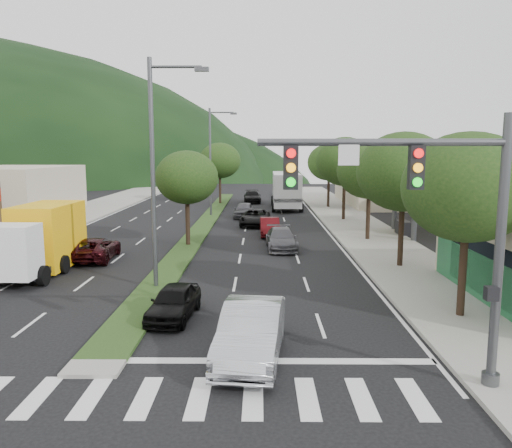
{
  "coord_description": "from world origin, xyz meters",
  "views": [
    {
      "loc": [
        4.68,
        -13.66,
        6.09
      ],
      "look_at": [
        4.43,
        13.63,
        2.09
      ],
      "focal_mm": 35.0,
      "sensor_mm": 36.0,
      "label": 1
    }
  ],
  "objects_px": {
    "tree_r_d": "(345,162)",
    "tree_r_e": "(329,162)",
    "car_queue_a": "(174,302)",
    "suv_maroon": "(95,249)",
    "box_truck": "(41,241)",
    "car_queue_b": "(281,239)",
    "tree_med_far": "(220,161)",
    "car_queue_f": "(252,197)",
    "motorhome": "(286,190)",
    "traffic_signal": "(439,211)",
    "tree_r_a": "(468,187)",
    "sedan_silver": "(252,331)",
    "tree_r_c": "(370,171)",
    "car_queue_e": "(244,210)",
    "car_queue_d": "(255,218)",
    "streetlight_near": "(157,163)",
    "tree_r_b": "(404,172)",
    "streetlight_mid": "(212,157)",
    "car_queue_c": "(270,227)"
  },
  "relations": [
    {
      "from": "tree_med_far",
      "to": "car_queue_f",
      "type": "bearing_deg",
      "value": 22.55
    },
    {
      "from": "tree_r_c",
      "to": "tree_r_d",
      "type": "relative_size",
      "value": 0.9
    },
    {
      "from": "car_queue_a",
      "to": "box_truck",
      "type": "relative_size",
      "value": 0.52
    },
    {
      "from": "traffic_signal",
      "to": "tree_r_c",
      "type": "relative_size",
      "value": 1.08
    },
    {
      "from": "tree_r_d",
      "to": "tree_med_far",
      "type": "xyz_separation_m",
      "value": [
        -12.0,
        14.0,
        -0.17
      ]
    },
    {
      "from": "tree_r_e",
      "to": "car_queue_f",
      "type": "relative_size",
      "value": 1.39
    },
    {
      "from": "car_queue_a",
      "to": "car_queue_e",
      "type": "distance_m",
      "value": 28.11
    },
    {
      "from": "traffic_signal",
      "to": "sedan_silver",
      "type": "xyz_separation_m",
      "value": [
        -4.61,
        2.02,
        -3.84
      ]
    },
    {
      "from": "tree_r_d",
      "to": "motorhome",
      "type": "height_order",
      "value": "tree_r_d"
    },
    {
      "from": "streetlight_near",
      "to": "car_queue_c",
      "type": "xyz_separation_m",
      "value": [
        5.15,
        14.07,
        -4.94
      ]
    },
    {
      "from": "tree_r_b",
      "to": "tree_r_c",
      "type": "height_order",
      "value": "tree_r_b"
    },
    {
      "from": "box_truck",
      "to": "motorhome",
      "type": "height_order",
      "value": "motorhome"
    },
    {
      "from": "tree_r_e",
      "to": "sedan_silver",
      "type": "xyz_separation_m",
      "value": [
        -7.58,
        -39.52,
        -4.08
      ]
    },
    {
      "from": "traffic_signal",
      "to": "tree_r_a",
      "type": "distance_m",
      "value": 6.29
    },
    {
      "from": "car_queue_c",
      "to": "tree_r_a",
      "type": "bearing_deg",
      "value": -71.23
    },
    {
      "from": "car_queue_b",
      "to": "streetlight_mid",
      "type": "bearing_deg",
      "value": 107.42
    },
    {
      "from": "sedan_silver",
      "to": "tree_r_c",
      "type": "bearing_deg",
      "value": 74.92
    },
    {
      "from": "tree_r_b",
      "to": "suv_maroon",
      "type": "bearing_deg",
      "value": 173.64
    },
    {
      "from": "car_queue_a",
      "to": "car_queue_d",
      "type": "height_order",
      "value": "car_queue_d"
    },
    {
      "from": "tree_r_c",
      "to": "motorhome",
      "type": "xyz_separation_m",
      "value": [
        -4.57,
        19.57,
        -2.73
      ]
    },
    {
      "from": "sedan_silver",
      "to": "suv_maroon",
      "type": "distance_m",
      "value": 16.16
    },
    {
      "from": "sedan_silver",
      "to": "motorhome",
      "type": "distance_m",
      "value": 39.22
    },
    {
      "from": "tree_r_b",
      "to": "streetlight_mid",
      "type": "relative_size",
      "value": 0.69
    },
    {
      "from": "traffic_signal",
      "to": "tree_r_d",
      "type": "height_order",
      "value": "tree_r_d"
    },
    {
      "from": "tree_r_b",
      "to": "tree_r_c",
      "type": "distance_m",
      "value": 8.01
    },
    {
      "from": "tree_r_b",
      "to": "car_queue_a",
      "type": "relative_size",
      "value": 1.92
    },
    {
      "from": "tree_r_c",
      "to": "tree_med_far",
      "type": "bearing_deg",
      "value": 116.57
    },
    {
      "from": "tree_r_e",
      "to": "car_queue_d",
      "type": "height_order",
      "value": "tree_r_e"
    },
    {
      "from": "tree_r_d",
      "to": "tree_r_e",
      "type": "relative_size",
      "value": 1.07
    },
    {
      "from": "suv_maroon",
      "to": "car_queue_b",
      "type": "height_order",
      "value": "car_queue_b"
    },
    {
      "from": "tree_r_c",
      "to": "tree_r_d",
      "type": "xyz_separation_m",
      "value": [
        0.0,
        10.0,
        0.43
      ]
    },
    {
      "from": "car_queue_a",
      "to": "suv_maroon",
      "type": "bearing_deg",
      "value": 128.28
    },
    {
      "from": "tree_r_a",
      "to": "car_queue_c",
      "type": "bearing_deg",
      "value": 110.2
    },
    {
      "from": "tree_r_a",
      "to": "tree_r_d",
      "type": "xyz_separation_m",
      "value": [
        0.0,
        26.0,
        0.36
      ]
    },
    {
      "from": "box_truck",
      "to": "car_queue_b",
      "type": "bearing_deg",
      "value": -152.76
    },
    {
      "from": "box_truck",
      "to": "tree_r_a",
      "type": "bearing_deg",
      "value": 160.21
    },
    {
      "from": "sedan_silver",
      "to": "tree_med_far",
      "type": "bearing_deg",
      "value": 101.95
    },
    {
      "from": "tree_r_e",
      "to": "tree_med_far",
      "type": "bearing_deg",
      "value": 161.57
    },
    {
      "from": "car_queue_d",
      "to": "car_queue_e",
      "type": "relative_size",
      "value": 1.15
    },
    {
      "from": "tree_r_a",
      "to": "car_queue_a",
      "type": "distance_m",
      "value": 11.31
    },
    {
      "from": "traffic_signal",
      "to": "car_queue_d",
      "type": "distance_m",
      "value": 29.27
    },
    {
      "from": "suv_maroon",
      "to": "tree_r_c",
      "type": "bearing_deg",
      "value": -162.74
    },
    {
      "from": "tree_r_e",
      "to": "streetlight_near",
      "type": "xyz_separation_m",
      "value": [
        -11.79,
        -32.0,
        0.69
      ]
    },
    {
      "from": "tree_med_far",
      "to": "car_queue_f",
      "type": "distance_m",
      "value": 5.89
    },
    {
      "from": "suv_maroon",
      "to": "car_queue_e",
      "type": "distance_m",
      "value": 19.81
    },
    {
      "from": "sedan_silver",
      "to": "car_queue_b",
      "type": "relative_size",
      "value": 1.09
    },
    {
      "from": "tree_r_a",
      "to": "car_queue_e",
      "type": "xyz_separation_m",
      "value": [
        -8.84,
        28.07,
        -4.11
      ]
    },
    {
      "from": "traffic_signal",
      "to": "box_truck",
      "type": "bearing_deg",
      "value": 140.9
    },
    {
      "from": "tree_r_d",
      "to": "streetlight_mid",
      "type": "distance_m",
      "value": 12.18
    },
    {
      "from": "tree_r_a",
      "to": "tree_r_b",
      "type": "relative_size",
      "value": 0.96
    }
  ]
}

